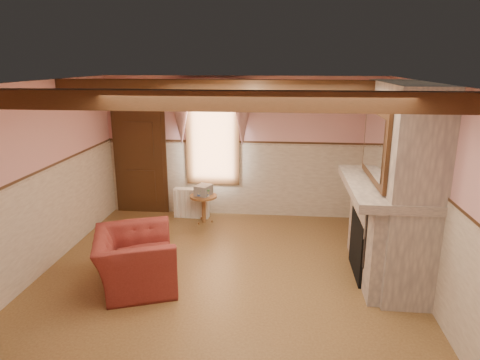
# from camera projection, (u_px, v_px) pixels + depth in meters

# --- Properties ---
(floor) EXTENTS (5.50, 6.00, 0.01)m
(floor) POSITION_uv_depth(u_px,v_px,m) (222.00, 286.00, 6.03)
(floor) COLOR brown
(floor) RESTS_ON ground
(ceiling) EXTENTS (5.50, 6.00, 0.01)m
(ceiling) POSITION_uv_depth(u_px,v_px,m) (220.00, 84.00, 5.28)
(ceiling) COLOR silver
(ceiling) RESTS_ON wall_back
(wall_back) EXTENTS (5.50, 0.02, 2.80)m
(wall_back) POSITION_uv_depth(u_px,v_px,m) (243.00, 148.00, 8.53)
(wall_back) COLOR #D99697
(wall_back) RESTS_ON floor
(wall_front) EXTENTS (5.50, 0.02, 2.80)m
(wall_front) POSITION_uv_depth(u_px,v_px,m) (155.00, 327.00, 2.78)
(wall_front) COLOR #D99697
(wall_front) RESTS_ON floor
(wall_left) EXTENTS (0.02, 6.00, 2.80)m
(wall_left) POSITION_uv_depth(u_px,v_px,m) (25.00, 186.00, 5.92)
(wall_left) COLOR #D99697
(wall_left) RESTS_ON floor
(wall_right) EXTENTS (0.02, 6.00, 2.80)m
(wall_right) POSITION_uv_depth(u_px,v_px,m) (437.00, 198.00, 5.39)
(wall_right) COLOR #D99697
(wall_right) RESTS_ON floor
(wainscot) EXTENTS (5.50, 6.00, 1.50)m
(wainscot) POSITION_uv_depth(u_px,v_px,m) (222.00, 237.00, 5.83)
(wainscot) COLOR beige
(wainscot) RESTS_ON floor
(chair_rail) EXTENTS (5.50, 6.00, 0.08)m
(chair_rail) POSITION_uv_depth(u_px,v_px,m) (221.00, 185.00, 5.63)
(chair_rail) COLOR black
(chair_rail) RESTS_ON wainscot
(firebox) EXTENTS (0.20, 0.95, 0.90)m
(firebox) POSITION_uv_depth(u_px,v_px,m) (362.00, 245.00, 6.29)
(firebox) COLOR black
(firebox) RESTS_ON floor
(armchair) EXTENTS (1.41, 1.50, 0.79)m
(armchair) POSITION_uv_depth(u_px,v_px,m) (135.00, 260.00, 5.97)
(armchair) COLOR maroon
(armchair) RESTS_ON floor
(side_table) EXTENTS (0.67, 0.67, 0.55)m
(side_table) POSITION_uv_depth(u_px,v_px,m) (204.00, 209.00, 8.37)
(side_table) COLOR brown
(side_table) RESTS_ON floor
(book_stack) EXTENTS (0.35, 0.39, 0.20)m
(book_stack) POSITION_uv_depth(u_px,v_px,m) (203.00, 190.00, 8.29)
(book_stack) COLOR #B7AD8C
(book_stack) RESTS_ON side_table
(radiator) EXTENTS (0.71, 0.21, 0.60)m
(radiator) POSITION_uv_depth(u_px,v_px,m) (192.00, 203.00, 8.64)
(radiator) COLOR white
(radiator) RESTS_ON floor
(bowl) EXTENTS (0.35, 0.35, 0.09)m
(bowl) POSITION_uv_depth(u_px,v_px,m) (383.00, 177.00, 6.15)
(bowl) COLOR brown
(bowl) RESTS_ON mantel
(mantel_clock) EXTENTS (0.14, 0.24, 0.20)m
(mantel_clock) POSITION_uv_depth(u_px,v_px,m) (374.00, 163.00, 6.75)
(mantel_clock) COLOR black
(mantel_clock) RESTS_ON mantel
(oil_lamp) EXTENTS (0.11, 0.11, 0.28)m
(oil_lamp) POSITION_uv_depth(u_px,v_px,m) (381.00, 168.00, 6.27)
(oil_lamp) COLOR #B77633
(oil_lamp) RESTS_ON mantel
(candle_red) EXTENTS (0.06, 0.06, 0.16)m
(candle_red) POSITION_uv_depth(u_px,v_px,m) (393.00, 186.00, 5.58)
(candle_red) COLOR #AC152E
(candle_red) RESTS_ON mantel
(jar_yellow) EXTENTS (0.06, 0.06, 0.12)m
(jar_yellow) POSITION_uv_depth(u_px,v_px,m) (389.00, 183.00, 5.79)
(jar_yellow) COLOR gold
(jar_yellow) RESTS_ON mantel
(fireplace) EXTENTS (0.85, 2.00, 2.80)m
(fireplace) POSITION_uv_depth(u_px,v_px,m) (398.00, 184.00, 6.00)
(fireplace) COLOR gray
(fireplace) RESTS_ON floor
(mantel) EXTENTS (1.05, 2.05, 0.12)m
(mantel) POSITION_uv_depth(u_px,v_px,m) (385.00, 187.00, 6.02)
(mantel) COLOR gray
(mantel) RESTS_ON fireplace
(overmantel_mirror) EXTENTS (0.06, 1.44, 1.04)m
(overmantel_mirror) POSITION_uv_depth(u_px,v_px,m) (375.00, 144.00, 5.88)
(overmantel_mirror) COLOR silver
(overmantel_mirror) RESTS_ON fireplace
(door) EXTENTS (1.10, 0.10, 2.10)m
(door) POSITION_uv_depth(u_px,v_px,m) (141.00, 163.00, 8.77)
(door) COLOR black
(door) RESTS_ON floor
(window) EXTENTS (1.06, 0.08, 2.02)m
(window) POSITION_uv_depth(u_px,v_px,m) (213.00, 135.00, 8.49)
(window) COLOR white
(window) RESTS_ON wall_back
(window_drapes) EXTENTS (1.30, 0.14, 1.40)m
(window_drapes) POSITION_uv_depth(u_px,v_px,m) (211.00, 105.00, 8.24)
(window_drapes) COLOR gray
(window_drapes) RESTS_ON wall_back
(ceiling_beam_front) EXTENTS (5.50, 0.18, 0.20)m
(ceiling_beam_front) POSITION_uv_depth(u_px,v_px,m) (202.00, 100.00, 4.16)
(ceiling_beam_front) COLOR black
(ceiling_beam_front) RESTS_ON ceiling
(ceiling_beam_back) EXTENTS (5.50, 0.18, 0.20)m
(ceiling_beam_back) POSITION_uv_depth(u_px,v_px,m) (231.00, 86.00, 6.46)
(ceiling_beam_back) COLOR black
(ceiling_beam_back) RESTS_ON ceiling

